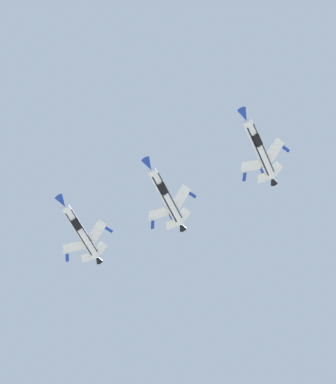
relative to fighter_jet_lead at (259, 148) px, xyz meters
The scene contains 3 objects.
fighter_jet_lead is the anchor object (origin of this frame).
fighter_jet_left_wing 18.63m from the fighter_jet_lead, 166.87° to the right, with size 9.02×15.75×5.55m.
fighter_jet_right_wing 36.35m from the fighter_jet_lead, 166.93° to the right, with size 9.44×15.75×5.26m.
Camera 1 is at (-5.63, -4.73, 1.58)m, focal length 58.36 mm.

